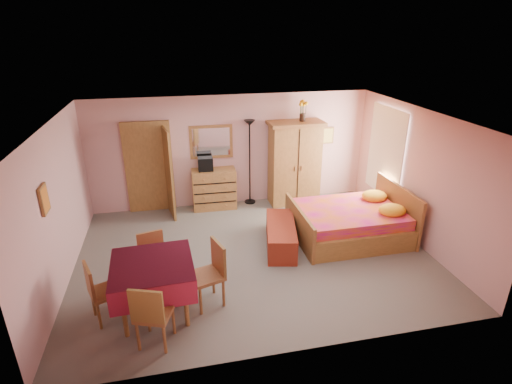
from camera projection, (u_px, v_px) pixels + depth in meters
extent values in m
plane|color=slate|center=(254.00, 254.00, 7.56)|extent=(6.50, 6.50, 0.00)
plane|color=brown|center=(254.00, 118.00, 6.56)|extent=(6.50, 6.50, 0.00)
cube|color=#CA9294|center=(232.00, 151.00, 9.32)|extent=(6.50, 0.10, 2.60)
cube|color=#CA9294|center=(297.00, 269.00, 4.81)|extent=(6.50, 0.10, 2.60)
cube|color=#CA9294|center=(57.00, 208.00, 6.42)|extent=(0.10, 5.00, 2.60)
cube|color=#CA9294|center=(418.00, 177.00, 7.70)|extent=(0.10, 5.00, 2.60)
cube|color=#9E6B35|center=(149.00, 168.00, 9.02)|extent=(1.06, 0.12, 2.15)
cube|color=white|center=(386.00, 152.00, 8.72)|extent=(0.08, 1.40, 1.95)
cube|color=orange|center=(44.00, 199.00, 5.73)|extent=(0.04, 0.32, 0.42)
cube|color=#D8BF59|center=(328.00, 135.00, 9.65)|extent=(0.30, 0.04, 0.40)
cube|color=#A86F39|center=(214.00, 189.00, 9.35)|extent=(1.01, 0.53, 0.95)
cube|color=white|center=(211.00, 142.00, 9.12)|extent=(0.99, 0.08, 0.78)
cube|color=black|center=(205.00, 164.00, 9.05)|extent=(0.34, 0.26, 0.31)
cube|color=black|center=(250.00, 163.00, 9.39)|extent=(0.34, 0.34, 2.04)
cube|color=#A16C36|center=(294.00, 163.00, 9.43)|extent=(1.28, 0.68, 1.99)
cube|color=yellow|center=(303.00, 111.00, 9.00)|extent=(0.21, 0.21, 0.48)
cube|color=#C3137D|center=(349.00, 214.00, 8.01)|extent=(2.21, 1.75, 1.02)
cube|color=maroon|center=(281.00, 235.00, 7.75)|extent=(0.84, 1.52, 0.48)
cube|color=maroon|center=(154.00, 288.00, 5.89)|extent=(1.21, 1.21, 0.85)
cube|color=#985F33|center=(154.00, 312.00, 5.29)|extent=(0.58, 0.58, 0.99)
cube|color=#956332|center=(155.00, 262.00, 6.46)|extent=(0.52, 0.52, 0.93)
cube|color=#9B6634|center=(106.00, 291.00, 5.75)|extent=(0.56, 0.56, 0.95)
cube|color=brown|center=(206.00, 275.00, 6.04)|extent=(0.58, 0.58, 1.03)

